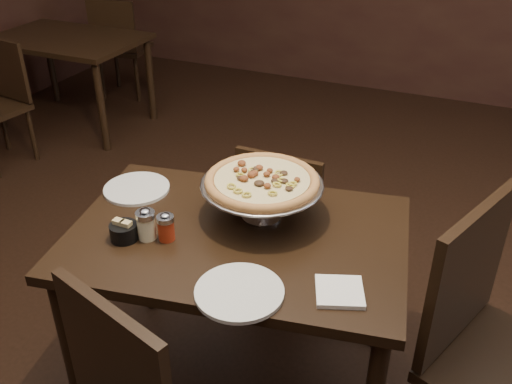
% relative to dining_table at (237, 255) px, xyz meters
% --- Properties ---
extents(room, '(6.04, 7.04, 2.84)m').
position_rel_dining_table_xyz_m(room, '(-0.02, 0.09, 0.77)').
color(room, black).
rests_on(room, ground).
extents(dining_table, '(1.27, 0.96, 0.72)m').
position_rel_dining_table_xyz_m(dining_table, '(0.00, 0.00, 0.00)').
color(dining_table, black).
rests_on(dining_table, ground).
extents(background_table, '(1.10, 0.73, 0.69)m').
position_rel_dining_table_xyz_m(background_table, '(-2.28, 1.84, -0.03)').
color(background_table, black).
rests_on(background_table, ground).
extents(pizza_stand, '(0.43, 0.43, 0.18)m').
position_rel_dining_table_xyz_m(pizza_stand, '(0.04, 0.13, 0.24)').
color(pizza_stand, '#B5B5BC').
rests_on(pizza_stand, dining_table).
extents(parmesan_shaker, '(0.07, 0.07, 0.12)m').
position_rel_dining_table_xyz_m(parmesan_shaker, '(-0.27, -0.15, 0.15)').
color(parmesan_shaker, beige).
rests_on(parmesan_shaker, dining_table).
extents(pepper_flake_shaker, '(0.06, 0.06, 0.10)m').
position_rel_dining_table_xyz_m(pepper_flake_shaker, '(-0.20, -0.13, 0.14)').
color(pepper_flake_shaker, maroon).
rests_on(pepper_flake_shaker, dining_table).
extents(packet_caddy, '(0.09, 0.09, 0.07)m').
position_rel_dining_table_xyz_m(packet_caddy, '(-0.34, -0.19, 0.13)').
color(packet_caddy, black).
rests_on(packet_caddy, dining_table).
extents(napkin_stack, '(0.18, 0.18, 0.02)m').
position_rel_dining_table_xyz_m(napkin_stack, '(0.42, -0.16, 0.10)').
color(napkin_stack, white).
rests_on(napkin_stack, dining_table).
extents(plate_left, '(0.26, 0.26, 0.01)m').
position_rel_dining_table_xyz_m(plate_left, '(-0.48, 0.11, 0.10)').
color(plate_left, silver).
rests_on(plate_left, dining_table).
extents(plate_near, '(0.27, 0.27, 0.01)m').
position_rel_dining_table_xyz_m(plate_near, '(0.14, -0.28, 0.10)').
color(plate_near, silver).
rests_on(plate_near, dining_table).
extents(serving_spatula, '(0.15, 0.15, 0.02)m').
position_rel_dining_table_xyz_m(serving_spatula, '(0.07, 0.01, 0.24)').
color(serving_spatula, '#B5B5BC').
rests_on(serving_spatula, pizza_stand).
extents(chair_far, '(0.39, 0.39, 0.81)m').
position_rel_dining_table_xyz_m(chair_far, '(-0.02, 0.55, -0.18)').
color(chair_far, black).
rests_on(chair_far, ground).
extents(chair_side, '(0.59, 0.59, 0.99)m').
position_rel_dining_table_xyz_m(chair_side, '(0.87, 0.00, -0.09)').
color(chair_side, black).
rests_on(chair_side, ground).
extents(bg_chair_far, '(0.48, 0.48, 0.85)m').
position_rel_dining_table_xyz_m(bg_chair_far, '(-2.29, 2.48, -0.16)').
color(bg_chair_far, black).
rests_on(bg_chair_far, ground).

